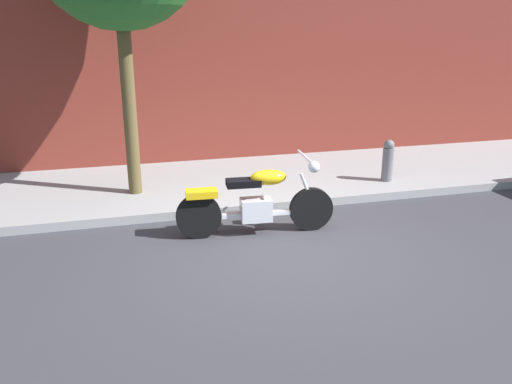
{
  "coord_description": "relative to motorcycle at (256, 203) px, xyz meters",
  "views": [
    {
      "loc": [
        -2.06,
        -6.25,
        2.98
      ],
      "look_at": [
        -0.23,
        0.6,
        0.64
      ],
      "focal_mm": 36.97,
      "sensor_mm": 36.0,
      "label": 1
    }
  ],
  "objects": [
    {
      "name": "motorcycle",
      "position": [
        0.0,
        0.0,
        0.0
      ],
      "size": [
        2.29,
        0.7,
        1.14
      ],
      "color": "black",
      "rests_on": "ground"
    },
    {
      "name": "sidewalk",
      "position": [
        0.23,
        2.33,
        -0.41
      ],
      "size": [
        24.42,
        3.01,
        0.14
      ],
      "primitive_type": "cube",
      "color": "#969696",
      "rests_on": "ground"
    },
    {
      "name": "ground_plane",
      "position": [
        0.23,
        -0.6,
        -0.48
      ],
      "size": [
        60.0,
        60.0,
        0.0
      ],
      "primitive_type": "plane",
      "color": "#38383D"
    },
    {
      "name": "fire_hydrant",
      "position": [
        2.88,
        1.48,
        -0.02
      ],
      "size": [
        0.2,
        0.2,
        0.91
      ],
      "color": "slate",
      "rests_on": "ground"
    }
  ]
}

